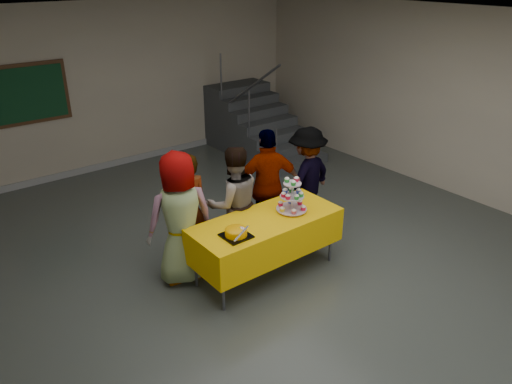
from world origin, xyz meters
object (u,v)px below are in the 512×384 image
Objects in this scene: staircase at (254,126)px; noticeboard at (28,94)px; bear_cake at (236,232)px; schoolchild_c at (234,203)px; schoolchild_b at (187,211)px; schoolchild_d at (268,186)px; bake_table at (266,234)px; schoolchild_e at (307,177)px; cupcake_stand at (292,198)px; schoolchild_a at (180,219)px.

staircase is 1.85× the size of noticeboard.
noticeboard reaches higher than bear_cake.
schoolchild_c is at bearing 56.41° from bear_cake.
schoolchild_b is 0.63× the size of staircase.
schoolchild_c is at bearing -131.17° from staircase.
bear_cake is 0.22× the size of schoolchild_d.
noticeboard reaches higher than bake_table.
schoolchild_e is (1.29, 0.67, 0.19)m from bake_table.
schoolchild_d is 0.71m from schoolchild_e.
bear_cake is 0.28× the size of noticeboard.
cupcake_stand is 0.92m from bear_cake.
bear_cake is 0.24× the size of schoolchild_e.
bear_cake is at bearing -174.14° from cupcake_stand.
schoolchild_e is at bearing -156.56° from schoolchild_d.
staircase is (3.26, 3.90, -0.34)m from bear_cake.
bear_cake is 0.86m from schoolchild_c.
schoolchild_a is at bearing 148.08° from bake_table.
schoolchild_a reaches higher than bear_cake.
bear_cake is 0.74m from schoolchild_a.
bake_table is 1.45× the size of noticeboard.
schoolchild_e is (1.83, 0.80, -0.08)m from bear_cake.
schoolchild_d is (0.21, 0.71, -0.14)m from cupcake_stand.
schoolchild_a reaches higher than cupcake_stand.
schoolchild_e is (2.16, 0.13, -0.08)m from schoolchild_a.
schoolchild_c is 0.96× the size of schoolchild_d.
schoolchild_b is at bearing -3.23° from schoolchild_c.
schoolchild_c is 0.64× the size of staircase.
schoolchild_b is 1.02× the size of schoolchild_e.
schoolchild_b is at bearing 96.12° from bear_cake.
bear_cake is at bearing 59.69° from schoolchild_d.
noticeboard reaches higher than schoolchild_d.
schoolchild_c is (-0.06, 0.59, 0.21)m from bake_table.
bake_table is 4.65m from staircase.
schoolchild_c is (-0.44, 0.62, -0.18)m from cupcake_stand.
schoolchild_a is 1.27× the size of noticeboard.
bake_table is 1.23× the size of schoolchild_c.
bake_table is 1.02m from schoolchild_b.
schoolchild_b is 1.93m from schoolchild_e.
schoolchild_d reaches higher than cupcake_stand.
cupcake_stand reaches higher than bake_table.
schoolchild_e is 0.62× the size of staircase.
bake_table is 5.25× the size of bear_cake.
bear_cake is 2.00m from schoolchild_e.
bake_table is at bearing 175.09° from cupcake_stand.
schoolchild_c is 0.65m from schoolchild_d.
bake_table is 0.63m from schoolchild_c.
schoolchild_a reaches higher than schoolchild_c.
schoolchild_c is 4.24m from staircase.
staircase reaches higher than bear_cake.
bear_cake is 0.22× the size of schoolchild_a.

